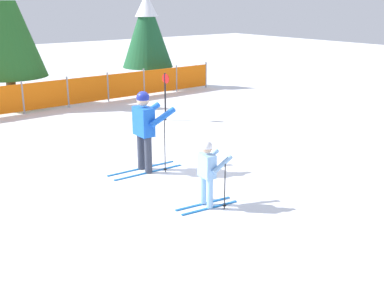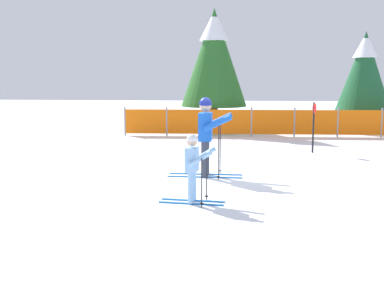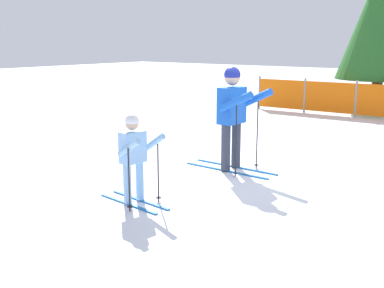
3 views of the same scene
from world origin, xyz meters
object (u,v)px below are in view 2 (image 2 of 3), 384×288
safety_fence (273,122)px  trail_marker (314,122)px  skier_child (193,163)px  skier_adult (207,129)px  conifer_near (214,56)px  conifer_far (364,70)px

safety_fence → trail_marker: bearing=-76.9°
skier_child → safety_fence: 9.26m
safety_fence → trail_marker: trail_marker is taller
skier_adult → conifer_near: 8.44m
safety_fence → conifer_near: size_ratio=2.28×
conifer_far → skier_adult: bearing=-122.8°
trail_marker → safety_fence: bearing=103.1°
conifer_far → conifer_near: bearing=-176.5°
skier_child → skier_adult: bearing=93.4°
safety_fence → conifer_near: 3.46m
skier_adult → trail_marker: bearing=52.0°
safety_fence → trail_marker: 3.56m
skier_child → conifer_near: (0.02, 10.42, 2.16)m
skier_adult → conifer_near: bearing=92.6°
skier_adult → safety_fence: size_ratio=0.16×
skier_adult → safety_fence: skier_adult is taller
safety_fence → conifer_far: bearing=26.6°
skier_adult → skier_child: 2.21m
safety_fence → conifer_far: 4.34m
conifer_near → safety_fence: bearing=-33.8°
skier_adult → conifer_near: size_ratio=0.37×
conifer_far → conifer_near: size_ratio=0.82×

